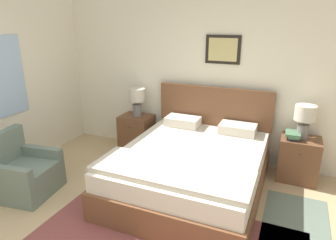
# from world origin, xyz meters

# --- Properties ---
(wall_back) EXTENTS (7.15, 0.09, 2.60)m
(wall_back) POSITION_xyz_m (0.00, 2.83, 1.30)
(wall_back) COLOR beige
(wall_back) RESTS_ON ground_plane
(wall_left) EXTENTS (0.08, 5.20, 2.60)m
(wall_left) POSITION_xyz_m (-2.40, 1.38, 1.30)
(wall_left) COLOR beige
(wall_left) RESTS_ON ground_plane
(area_rug_bedside) EXTENTS (0.70, 1.36, 0.01)m
(area_rug_bedside) POSITION_xyz_m (1.59, 1.39, 0.00)
(area_rug_bedside) COLOR slate
(area_rug_bedside) RESTS_ON ground_plane
(bed) EXTENTS (1.78, 2.19, 1.20)m
(bed) POSITION_xyz_m (0.27, 1.67, 0.32)
(bed) COLOR brown
(bed) RESTS_ON ground_plane
(armchair) EXTENTS (0.81, 0.80, 0.82)m
(armchair) POSITION_xyz_m (-1.73, 0.75, 0.27)
(armchair) COLOR slate
(armchair) RESTS_ON ground_plane
(nightstand_near_window) EXTENTS (0.53, 0.45, 0.62)m
(nightstand_near_window) POSITION_xyz_m (-1.03, 2.54, 0.31)
(nightstand_near_window) COLOR brown
(nightstand_near_window) RESTS_ON ground_plane
(nightstand_by_door) EXTENTS (0.53, 0.45, 0.62)m
(nightstand_by_door) POSITION_xyz_m (1.56, 2.54, 0.31)
(nightstand_by_door) COLOR brown
(nightstand_by_door) RESTS_ON ground_plane
(table_lamp_near_window) EXTENTS (0.28, 0.28, 0.47)m
(table_lamp_near_window) POSITION_xyz_m (-1.01, 2.55, 0.93)
(table_lamp_near_window) COLOR slate
(table_lamp_near_window) RESTS_ON nightstand_near_window
(table_lamp_by_door) EXTENTS (0.28, 0.28, 0.47)m
(table_lamp_by_door) POSITION_xyz_m (1.56, 2.55, 0.93)
(table_lamp_by_door) COLOR slate
(table_lamp_by_door) RESTS_ON nightstand_by_door
(book_thick_bottom) EXTENTS (0.14, 0.23, 0.03)m
(book_thick_bottom) POSITION_xyz_m (1.44, 2.50, 0.64)
(book_thick_bottom) COLOR #232328
(book_thick_bottom) RESTS_ON nightstand_by_door
(book_hardcover_middle) EXTENTS (0.19, 0.28, 0.03)m
(book_hardcover_middle) POSITION_xyz_m (1.44, 2.50, 0.67)
(book_hardcover_middle) COLOR #4C7551
(book_hardcover_middle) RESTS_ON book_thick_bottom
(book_novel_upper) EXTENTS (0.20, 0.26, 0.03)m
(book_novel_upper) POSITION_xyz_m (1.44, 2.50, 0.70)
(book_novel_upper) COLOR #4C7551
(book_novel_upper) RESTS_ON book_hardcover_middle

